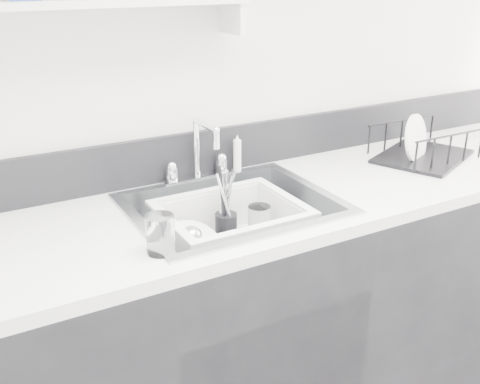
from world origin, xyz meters
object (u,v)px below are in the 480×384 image
sink (232,230)px  wash_tub (231,231)px  counter_run (233,327)px  dish_rack (424,142)px

sink → wash_tub: size_ratio=1.47×
counter_run → dish_rack: bearing=2.7°
sink → counter_run: bearing=0.0°
counter_run → dish_rack: dish_rack is taller
counter_run → sink: bearing=0.0°
dish_rack → wash_tub: bearing=160.0°
sink → wash_tub: bearing=-133.5°
sink → wash_tub: sink is taller
dish_rack → counter_run: bearing=159.3°
sink → dish_rack: bearing=2.7°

